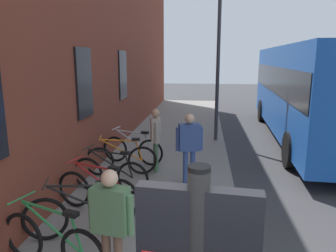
{
  "coord_description": "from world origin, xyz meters",
  "views": [
    {
      "loc": [
        -1.61,
        0.71,
        2.97
      ],
      "look_at": [
        4.65,
        1.44,
        1.62
      ],
      "focal_mm": 34.17,
      "sensor_mm": 36.0,
      "label": 1
    }
  ],
  "objects_px": {
    "city_bus": "(309,88)",
    "pedestrian_crossing_street": "(189,142)",
    "pedestrian_by_facade": "(156,134)",
    "street_lamp": "(219,44)",
    "bicycle_end_of_row": "(52,243)",
    "bicycle_leaning_wall": "(110,174)",
    "bicycle_beside_lamp": "(121,160)",
    "bicycle_under_window": "(80,215)",
    "bicycle_mid_rack": "(133,150)",
    "bicycle_far_end": "(98,192)",
    "pedestrian_near_bus": "(111,217)"
  },
  "relations": [
    {
      "from": "city_bus",
      "to": "pedestrian_crossing_street",
      "type": "xyz_separation_m",
      "value": [
        -5.05,
        4.03,
        -0.8
      ]
    },
    {
      "from": "pedestrian_crossing_street",
      "to": "pedestrian_by_facade",
      "type": "bearing_deg",
      "value": 49.1
    },
    {
      "from": "street_lamp",
      "to": "bicycle_end_of_row",
      "type": "bearing_deg",
      "value": 161.88
    },
    {
      "from": "bicycle_leaning_wall",
      "to": "pedestrian_crossing_street",
      "type": "xyz_separation_m",
      "value": [
        0.62,
        -1.67,
        0.61
      ]
    },
    {
      "from": "bicycle_beside_lamp",
      "to": "city_bus",
      "type": "height_order",
      "value": "city_bus"
    },
    {
      "from": "pedestrian_crossing_street",
      "to": "street_lamp",
      "type": "relative_size",
      "value": 0.29
    },
    {
      "from": "bicycle_under_window",
      "to": "pedestrian_crossing_street",
      "type": "distance_m",
      "value": 2.99
    },
    {
      "from": "bicycle_mid_rack",
      "to": "pedestrian_crossing_street",
      "type": "bearing_deg",
      "value": -128.57
    },
    {
      "from": "bicycle_far_end",
      "to": "pedestrian_near_bus",
      "type": "relative_size",
      "value": 1.11
    },
    {
      "from": "bicycle_mid_rack",
      "to": "pedestrian_crossing_street",
      "type": "height_order",
      "value": "pedestrian_crossing_street"
    },
    {
      "from": "bicycle_end_of_row",
      "to": "bicycle_under_window",
      "type": "distance_m",
      "value": 0.82
    },
    {
      "from": "bicycle_under_window",
      "to": "city_bus",
      "type": "height_order",
      "value": "city_bus"
    },
    {
      "from": "city_bus",
      "to": "pedestrian_by_facade",
      "type": "height_order",
      "value": "city_bus"
    },
    {
      "from": "bicycle_leaning_wall",
      "to": "bicycle_mid_rack",
      "type": "relative_size",
      "value": 1.01
    },
    {
      "from": "pedestrian_near_bus",
      "to": "street_lamp",
      "type": "distance_m",
      "value": 8.13
    },
    {
      "from": "bicycle_end_of_row",
      "to": "pedestrian_near_bus",
      "type": "height_order",
      "value": "pedestrian_near_bus"
    },
    {
      "from": "city_bus",
      "to": "pedestrian_by_facade",
      "type": "distance_m",
      "value": 6.58
    },
    {
      "from": "bicycle_beside_lamp",
      "to": "street_lamp",
      "type": "height_order",
      "value": "street_lamp"
    },
    {
      "from": "bicycle_under_window",
      "to": "pedestrian_near_bus",
      "type": "bearing_deg",
      "value": -141.32
    },
    {
      "from": "street_lamp",
      "to": "bicycle_beside_lamp",
      "type": "bearing_deg",
      "value": 147.2
    },
    {
      "from": "bicycle_beside_lamp",
      "to": "pedestrian_crossing_street",
      "type": "bearing_deg",
      "value": -102.87
    },
    {
      "from": "bicycle_under_window",
      "to": "bicycle_far_end",
      "type": "relative_size",
      "value": 0.99
    },
    {
      "from": "bicycle_under_window",
      "to": "bicycle_leaning_wall",
      "type": "xyz_separation_m",
      "value": [
        1.81,
        0.05,
        0.0
      ]
    },
    {
      "from": "bicycle_under_window",
      "to": "pedestrian_near_bus",
      "type": "distance_m",
      "value": 1.46
    },
    {
      "from": "bicycle_under_window",
      "to": "bicycle_mid_rack",
      "type": "height_order",
      "value": "same"
    },
    {
      "from": "bicycle_end_of_row",
      "to": "bicycle_mid_rack",
      "type": "xyz_separation_m",
      "value": [
        4.53,
        -0.09,
        0.0
      ]
    },
    {
      "from": "pedestrian_near_bus",
      "to": "pedestrian_by_facade",
      "type": "relative_size",
      "value": 0.97
    },
    {
      "from": "bicycle_under_window",
      "to": "bicycle_beside_lamp",
      "type": "relative_size",
      "value": 0.98
    },
    {
      "from": "bicycle_end_of_row",
      "to": "pedestrian_by_facade",
      "type": "relative_size",
      "value": 1.06
    },
    {
      "from": "city_bus",
      "to": "street_lamp",
      "type": "relative_size",
      "value": 1.89
    },
    {
      "from": "bicycle_end_of_row",
      "to": "city_bus",
      "type": "relative_size",
      "value": 0.16
    },
    {
      "from": "bicycle_far_end",
      "to": "bicycle_beside_lamp",
      "type": "relative_size",
      "value": 0.99
    },
    {
      "from": "bicycle_leaning_wall",
      "to": "bicycle_beside_lamp",
      "type": "xyz_separation_m",
      "value": [
        1.01,
        0.02,
        0.0
      ]
    },
    {
      "from": "city_bus",
      "to": "pedestrian_by_facade",
      "type": "relative_size",
      "value": 6.61
    },
    {
      "from": "bicycle_far_end",
      "to": "pedestrian_crossing_street",
      "type": "xyz_separation_m",
      "value": [
        1.54,
        -1.63,
        0.61
      ]
    },
    {
      "from": "bicycle_far_end",
      "to": "pedestrian_near_bus",
      "type": "bearing_deg",
      "value": -156.28
    },
    {
      "from": "bicycle_end_of_row",
      "to": "bicycle_under_window",
      "type": "relative_size",
      "value": 1.0
    },
    {
      "from": "bicycle_beside_lamp",
      "to": "pedestrian_by_facade",
      "type": "height_order",
      "value": "pedestrian_by_facade"
    },
    {
      "from": "bicycle_leaning_wall",
      "to": "pedestrian_near_bus",
      "type": "bearing_deg",
      "value": -162.7
    },
    {
      "from": "bicycle_far_end",
      "to": "pedestrian_by_facade",
      "type": "height_order",
      "value": "pedestrian_by_facade"
    },
    {
      "from": "bicycle_end_of_row",
      "to": "bicycle_beside_lamp",
      "type": "bearing_deg",
      "value": -0.0
    },
    {
      "from": "pedestrian_by_facade",
      "to": "pedestrian_near_bus",
      "type": "bearing_deg",
      "value": -178.48
    },
    {
      "from": "bicycle_end_of_row",
      "to": "pedestrian_crossing_street",
      "type": "relative_size",
      "value": 1.04
    },
    {
      "from": "bicycle_beside_lamp",
      "to": "pedestrian_by_facade",
      "type": "bearing_deg",
      "value": -64.49
    },
    {
      "from": "bicycle_end_of_row",
      "to": "pedestrian_by_facade",
      "type": "bearing_deg",
      "value": -11.27
    },
    {
      "from": "bicycle_far_end",
      "to": "bicycle_mid_rack",
      "type": "xyz_separation_m",
      "value": [
        2.82,
        -0.03,
        0.0
      ]
    },
    {
      "from": "bicycle_end_of_row",
      "to": "bicycle_beside_lamp",
      "type": "relative_size",
      "value": 0.98
    },
    {
      "from": "bicycle_leaning_wall",
      "to": "pedestrian_crossing_street",
      "type": "relative_size",
      "value": 1.08
    },
    {
      "from": "bicycle_end_of_row",
      "to": "bicycle_leaning_wall",
      "type": "bearing_deg",
      "value": -0.46
    },
    {
      "from": "city_bus",
      "to": "pedestrian_crossing_street",
      "type": "bearing_deg",
      "value": 141.4
    }
  ]
}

